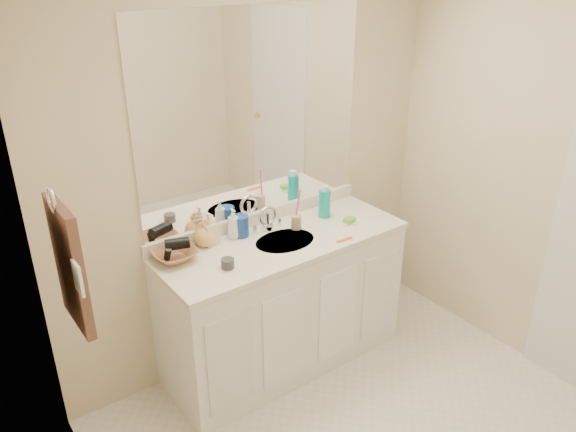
# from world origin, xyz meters

# --- Properties ---
(wall_back) EXTENTS (2.60, 0.02, 2.40)m
(wall_back) POSITION_xyz_m (0.00, 1.30, 1.20)
(wall_back) COLOR beige
(wall_back) RESTS_ON floor
(wall_left) EXTENTS (0.02, 2.60, 2.40)m
(wall_left) POSITION_xyz_m (-1.30, 0.00, 1.20)
(wall_left) COLOR beige
(wall_left) RESTS_ON floor
(vanity_cabinet) EXTENTS (1.50, 0.55, 0.85)m
(vanity_cabinet) POSITION_xyz_m (0.00, 1.02, 0.42)
(vanity_cabinet) COLOR white
(vanity_cabinet) RESTS_ON floor
(countertop) EXTENTS (1.52, 0.57, 0.03)m
(countertop) POSITION_xyz_m (0.00, 1.02, 0.86)
(countertop) COLOR white
(countertop) RESTS_ON vanity_cabinet
(backsplash) EXTENTS (1.52, 0.03, 0.08)m
(backsplash) POSITION_xyz_m (0.00, 1.29, 0.92)
(backsplash) COLOR white
(backsplash) RESTS_ON countertop
(sink_basin) EXTENTS (0.37, 0.37, 0.02)m
(sink_basin) POSITION_xyz_m (0.00, 1.00, 0.87)
(sink_basin) COLOR #BBB1A4
(sink_basin) RESTS_ON countertop
(faucet) EXTENTS (0.02, 0.02, 0.11)m
(faucet) POSITION_xyz_m (0.00, 1.18, 0.94)
(faucet) COLOR silver
(faucet) RESTS_ON countertop
(mirror) EXTENTS (1.48, 0.01, 1.20)m
(mirror) POSITION_xyz_m (0.00, 1.29, 1.56)
(mirror) COLOR white
(mirror) RESTS_ON wall_back
(blue_mug) EXTENTS (0.10, 0.10, 0.13)m
(blue_mug) POSITION_xyz_m (-0.17, 1.21, 0.94)
(blue_mug) COLOR #16419B
(blue_mug) RESTS_ON countertop
(tan_cup) EXTENTS (0.08, 0.08, 0.09)m
(tan_cup) POSITION_xyz_m (0.15, 1.09, 0.92)
(tan_cup) COLOR tan
(tan_cup) RESTS_ON countertop
(toothbrush) EXTENTS (0.02, 0.04, 0.21)m
(toothbrush) POSITION_xyz_m (0.16, 1.09, 1.03)
(toothbrush) COLOR #F34090
(toothbrush) RESTS_ON tan_cup
(mouthwash_bottle) EXTENTS (0.09, 0.09, 0.18)m
(mouthwash_bottle) POSITION_xyz_m (0.40, 1.12, 0.97)
(mouthwash_bottle) COLOR #0EA8AC
(mouthwash_bottle) RESTS_ON countertop
(soap_dish) EXTENTS (0.11, 0.10, 0.01)m
(soap_dish) POSITION_xyz_m (0.46, 0.95, 0.89)
(soap_dish) COLOR white
(soap_dish) RESTS_ON countertop
(green_soap) EXTENTS (0.08, 0.06, 0.02)m
(green_soap) POSITION_xyz_m (0.46, 0.95, 0.90)
(green_soap) COLOR #64BD2E
(green_soap) RESTS_ON soap_dish
(orange_comb) EXTENTS (0.11, 0.03, 0.00)m
(orange_comb) POSITION_xyz_m (0.28, 0.80, 0.88)
(orange_comb) COLOR #EC4918
(orange_comb) RESTS_ON countertop
(dark_jar) EXTENTS (0.09, 0.09, 0.05)m
(dark_jar) POSITION_xyz_m (-0.43, 0.94, 0.91)
(dark_jar) COLOR #38373F
(dark_jar) RESTS_ON countertop
(soap_bottle_white) EXTENTS (0.08, 0.08, 0.18)m
(soap_bottle_white) POSITION_xyz_m (-0.22, 1.21, 0.97)
(soap_bottle_white) COLOR white
(soap_bottle_white) RESTS_ON countertop
(soap_bottle_cream) EXTENTS (0.10, 0.10, 0.19)m
(soap_bottle_cream) POSITION_xyz_m (-0.37, 1.23, 0.98)
(soap_bottle_cream) COLOR beige
(soap_bottle_cream) RESTS_ON countertop
(soap_bottle_yellow) EXTENTS (0.17, 0.17, 0.16)m
(soap_bottle_yellow) POSITION_xyz_m (-0.40, 1.23, 0.96)
(soap_bottle_yellow) COLOR #F4BE5F
(soap_bottle_yellow) RESTS_ON countertop
(wicker_basket) EXTENTS (0.25, 0.25, 0.06)m
(wicker_basket) POSITION_xyz_m (-0.62, 1.18, 0.91)
(wicker_basket) COLOR #99623D
(wicker_basket) RESTS_ON countertop
(hair_dryer) EXTENTS (0.15, 0.10, 0.07)m
(hair_dryer) POSITION_xyz_m (-0.60, 1.18, 0.97)
(hair_dryer) COLOR black
(hair_dryer) RESTS_ON wicker_basket
(towel_ring) EXTENTS (0.01, 0.11, 0.11)m
(towel_ring) POSITION_xyz_m (-1.27, 0.77, 1.55)
(towel_ring) COLOR silver
(towel_ring) RESTS_ON wall_left
(hand_towel) EXTENTS (0.04, 0.32, 0.55)m
(hand_towel) POSITION_xyz_m (-1.25, 0.77, 1.25)
(hand_towel) COLOR #3E2921
(hand_towel) RESTS_ON towel_ring
(switch_plate) EXTENTS (0.01, 0.08, 0.13)m
(switch_plate) POSITION_xyz_m (-1.27, 0.57, 1.30)
(switch_plate) COLOR white
(switch_plate) RESTS_ON wall_left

